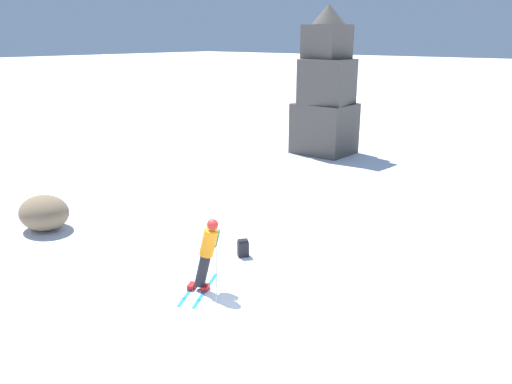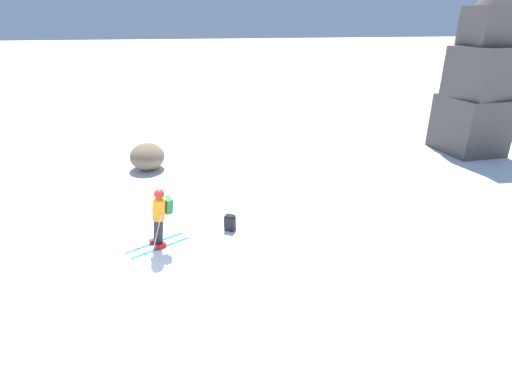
{
  "view_description": "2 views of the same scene",
  "coord_description": "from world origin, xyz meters",
  "px_view_note": "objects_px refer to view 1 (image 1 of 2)",
  "views": [
    {
      "loc": [
        7.26,
        -7.52,
        5.9
      ],
      "look_at": [
        -1.59,
        3.17,
        1.58
      ],
      "focal_mm": 35.0,
      "sensor_mm": 36.0,
      "label": 1
    },
    {
      "loc": [
        9.41,
        0.43,
        5.84
      ],
      "look_at": [
        -1.76,
        3.09,
        0.94
      ],
      "focal_mm": 28.0,
      "sensor_mm": 36.0,
      "label": 2
    }
  ],
  "objects_px": {
    "skier": "(207,250)",
    "rock_pillar": "(326,93)",
    "spare_backpack": "(243,248)",
    "exposed_boulder_1": "(44,213)"
  },
  "relations": [
    {
      "from": "skier",
      "to": "exposed_boulder_1",
      "type": "relative_size",
      "value": 1.11
    },
    {
      "from": "skier",
      "to": "rock_pillar",
      "type": "relative_size",
      "value": 0.25
    },
    {
      "from": "rock_pillar",
      "to": "exposed_boulder_1",
      "type": "relative_size",
      "value": 4.36
    },
    {
      "from": "spare_backpack",
      "to": "exposed_boulder_1",
      "type": "bearing_deg",
      "value": -32.28
    },
    {
      "from": "spare_backpack",
      "to": "exposed_boulder_1",
      "type": "relative_size",
      "value": 0.29
    },
    {
      "from": "rock_pillar",
      "to": "spare_backpack",
      "type": "distance_m",
      "value": 13.98
    },
    {
      "from": "rock_pillar",
      "to": "spare_backpack",
      "type": "relative_size",
      "value": 14.91
    },
    {
      "from": "skier",
      "to": "rock_pillar",
      "type": "height_order",
      "value": "rock_pillar"
    },
    {
      "from": "exposed_boulder_1",
      "to": "skier",
      "type": "bearing_deg",
      "value": 3.75
    },
    {
      "from": "rock_pillar",
      "to": "exposed_boulder_1",
      "type": "distance_m",
      "value": 15.33
    }
  ]
}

